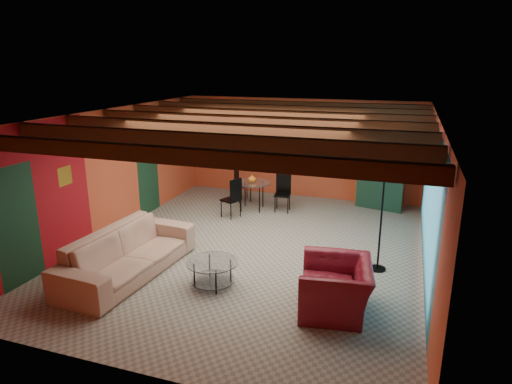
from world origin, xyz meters
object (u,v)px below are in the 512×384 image
(armchair, at_px, (336,287))
(armoire, at_px, (381,169))
(coffee_table, at_px, (213,273))
(floor_lamp, at_px, (381,221))
(sofa, at_px, (128,253))
(potted_plant, at_px, (385,122))
(vase, at_px, (252,168))
(dining_table, at_px, (252,191))

(armchair, height_order, armoire, armoire)
(coffee_table, height_order, floor_lamp, floor_lamp)
(sofa, distance_m, armoire, 6.73)
(floor_lamp, height_order, potted_plant, potted_plant)
(potted_plant, height_order, vase, potted_plant)
(dining_table, height_order, armoire, armoire)
(potted_plant, bearing_deg, coffee_table, -113.60)
(coffee_table, bearing_deg, armchair, -3.45)
(sofa, relative_size, coffee_table, 3.20)
(potted_plant, bearing_deg, floor_lamp, -86.25)
(sofa, bearing_deg, dining_table, -8.06)
(sofa, xyz_separation_m, coffee_table, (1.58, 0.08, -0.18))
(armchair, bearing_deg, coffee_table, -102.13)
(sofa, xyz_separation_m, armchair, (3.66, -0.04, -0.02))
(armchair, bearing_deg, dining_table, -154.97)
(floor_lamp, xyz_separation_m, vase, (-3.31, 2.54, 0.16))
(coffee_table, xyz_separation_m, potted_plant, (2.34, 5.36, 1.99))
(armchair, relative_size, floor_lamp, 0.64)
(armoire, bearing_deg, armchair, -79.22)
(sofa, bearing_deg, potted_plant, -32.07)
(floor_lamp, distance_m, vase, 4.17)
(dining_table, bearing_deg, floor_lamp, -37.54)
(sofa, xyz_separation_m, potted_plant, (3.92, 5.44, 1.80))
(armchair, bearing_deg, floor_lamp, 154.06)
(armchair, distance_m, armoire, 5.52)
(dining_table, height_order, floor_lamp, floor_lamp)
(armoire, height_order, vase, armoire)
(floor_lamp, bearing_deg, potted_plant, 93.75)
(armchair, bearing_deg, sofa, -99.32)
(dining_table, xyz_separation_m, potted_plant, (3.06, 1.29, 1.71))
(floor_lamp, bearing_deg, coffee_table, -149.57)
(sofa, bearing_deg, coffee_table, -83.22)
(sofa, relative_size, potted_plant, 6.37)
(floor_lamp, distance_m, potted_plant, 4.05)
(floor_lamp, bearing_deg, armoire, 93.75)
(sofa, bearing_deg, armoire, -32.07)
(armoire, bearing_deg, dining_table, -143.59)
(armoire, distance_m, vase, 3.32)
(armchair, distance_m, potted_plant, 5.78)
(armoire, distance_m, potted_plant, 1.21)
(armchair, xyz_separation_m, dining_table, (-2.79, 4.19, 0.11))
(potted_plant, xyz_separation_m, vase, (-3.06, -1.29, -1.11))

